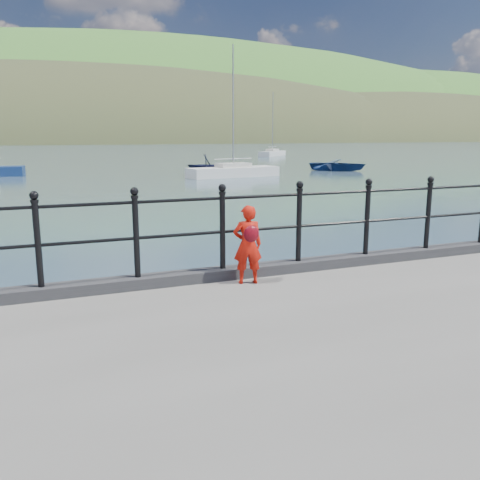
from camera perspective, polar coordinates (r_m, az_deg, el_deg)
name	(u,v)px	position (r m, az deg, el deg)	size (l,w,h in m)	color
ground	(181,347)	(7.55, -6.66, -11.80)	(600.00, 600.00, 0.00)	#2D4251
kerb	(182,278)	(7.05, -6.55, -4.22)	(60.00, 0.30, 0.15)	#28282B
railing	(181,224)	(6.88, -6.70, 1.79)	(18.11, 0.11, 1.20)	black
far_shore	(129,189)	(250.67, -12.32, 5.64)	(830.00, 200.00, 156.00)	#333A21
child	(248,244)	(6.88, 0.88, -0.46)	(0.44, 0.35, 1.08)	red
launch_blue	(338,165)	(44.16, 10.94, 8.29)	(3.37, 4.72, 0.98)	navy
launch_navy	(208,165)	(37.79, -3.65, 8.39)	(2.60, 3.01, 1.58)	black
sailboat_near	(233,172)	(36.85, -0.76, 7.62)	(7.02, 2.98, 9.27)	white
sailboat_far	(272,154)	(73.15, 3.64, 9.66)	(5.75, 5.52, 8.96)	silver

